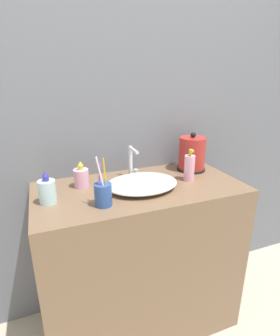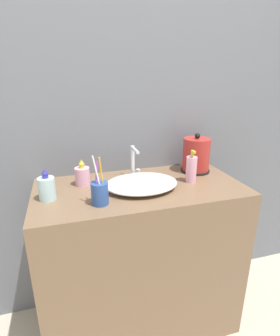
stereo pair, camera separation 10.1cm
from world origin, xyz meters
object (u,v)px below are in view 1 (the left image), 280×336
(faucet, at_px, (132,161))
(mouthwash_bottle, at_px, (47,191))
(electric_kettle, at_px, (192,155))
(lotion_bottle, at_px, (189,168))
(shampoo_bottle, at_px, (81,177))
(toothbrush_cup, at_px, (103,194))

(faucet, bearing_deg, mouthwash_bottle, -160.55)
(electric_kettle, bearing_deg, lotion_bottle, -125.63)
(shampoo_bottle, bearing_deg, mouthwash_bottle, -142.71)
(faucet, relative_size, shampoo_bottle, 1.29)
(faucet, height_order, toothbrush_cup, toothbrush_cup)
(faucet, xyz_separation_m, lotion_bottle, (0.27, -0.15, -0.03))
(lotion_bottle, xyz_separation_m, shampoo_bottle, (-0.56, 0.12, -0.02))
(lotion_bottle, bearing_deg, toothbrush_cup, -166.40)
(toothbrush_cup, xyz_separation_m, mouthwash_bottle, (-0.22, 0.11, 0.00))
(shampoo_bottle, bearing_deg, toothbrush_cup, -77.13)
(faucet, xyz_separation_m, electric_kettle, (0.37, -0.01, -0.00))
(electric_kettle, xyz_separation_m, shampoo_bottle, (-0.66, -0.02, -0.04))
(lotion_bottle, bearing_deg, shampoo_bottle, 167.96)
(faucet, xyz_separation_m, mouthwash_bottle, (-0.45, -0.16, -0.04))
(toothbrush_cup, bearing_deg, mouthwash_bottle, 153.47)
(faucet, distance_m, shampoo_bottle, 0.29)
(electric_kettle, relative_size, shampoo_bottle, 1.67)
(electric_kettle, height_order, toothbrush_cup, electric_kettle)
(electric_kettle, bearing_deg, mouthwash_bottle, -169.73)
(toothbrush_cup, height_order, mouthwash_bottle, toothbrush_cup)
(toothbrush_cup, distance_m, shampoo_bottle, 0.25)
(toothbrush_cup, distance_m, lotion_bottle, 0.52)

